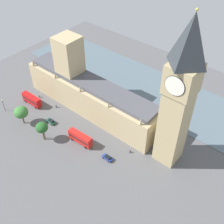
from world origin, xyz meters
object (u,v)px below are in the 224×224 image
object	(u,v)px
double_decker_bus_leading	(32,100)
plane_tree_near_tower	(21,112)
clock_tower	(179,96)
car_blue_midblock	(107,158)
car_dark_green_far_end	(51,121)
street_lamp_slot_10	(44,130)
pedestrian_by_river_gate	(130,151)
double_decker_bus_trailing	(80,138)
pedestrian_opposite_hall	(39,96)
street_lamp_corner	(3,103)
parliament_building	(88,91)
plane_tree_kerbside	(42,128)
pedestrian_under_trees	(56,106)

from	to	relation	value
double_decker_bus_leading	plane_tree_near_tower	distance (m)	13.14
clock_tower	car_blue_midblock	xyz separation A→B (m)	(15.57, -16.35, -28.47)
car_dark_green_far_end	plane_tree_near_tower	xyz separation A→B (m)	(7.45, -8.96, 5.20)
clock_tower	street_lamp_slot_10	size ratio (longest dim) A/B	9.05
clock_tower	pedestrian_by_river_gate	xyz separation A→B (m)	(7.45, -11.76, -28.67)
clock_tower	double_decker_bus_trailing	distance (m)	43.28
pedestrian_opposite_hall	street_lamp_corner	distance (m)	16.99
parliament_building	plane_tree_kerbside	xyz separation A→B (m)	(26.04, -0.09, -2.38)
pedestrian_under_trees	street_lamp_corner	distance (m)	23.08
car_dark_green_far_end	pedestrian_opposite_hall	size ratio (longest dim) A/B	2.79
plane_tree_kerbside	street_lamp_slot_10	bearing A→B (deg)	-158.35
pedestrian_opposite_hall	plane_tree_near_tower	world-z (taller)	plane_tree_near_tower
double_decker_bus_trailing	street_lamp_slot_10	size ratio (longest dim) A/B	1.70
parliament_building	car_dark_green_far_end	xyz separation A→B (m)	(18.04, -5.21, -8.05)
pedestrian_under_trees	clock_tower	bearing A→B (deg)	119.16
parliament_building	pedestrian_opposite_hall	size ratio (longest dim) A/B	43.13
pedestrian_under_trees	plane_tree_near_tower	distance (m)	16.84
double_decker_bus_trailing	pedestrian_by_river_gate	distance (m)	20.30
pedestrian_by_river_gate	street_lamp_corner	distance (m)	60.39
car_dark_green_far_end	pedestrian_opposite_hall	world-z (taller)	car_dark_green_far_end
parliament_building	double_decker_bus_trailing	bearing A→B (deg)	34.79
pedestrian_opposite_hall	pedestrian_under_trees	world-z (taller)	pedestrian_under_trees
car_blue_midblock	pedestrian_under_trees	xyz separation A→B (m)	(-7.69, -37.33, -0.15)
street_lamp_slot_10	pedestrian_opposite_hall	bearing A→B (deg)	-124.29
double_decker_bus_leading	street_lamp_slot_10	size ratio (longest dim) A/B	1.69
pedestrian_under_trees	car_dark_green_far_end	bearing A→B (deg)	56.66
double_decker_bus_trailing	plane_tree_kerbside	world-z (taller)	plane_tree_kerbside
double_decker_bus_leading	car_blue_midblock	size ratio (longest dim) A/B	2.48
pedestrian_under_trees	plane_tree_near_tower	world-z (taller)	plane_tree_near_tower
car_dark_green_far_end	pedestrian_by_river_gate	world-z (taller)	car_dark_green_far_end
clock_tower	pedestrian_opposite_hall	world-z (taller)	clock_tower
street_lamp_slot_10	plane_tree_kerbside	bearing A→B (deg)	21.65
car_dark_green_far_end	plane_tree_kerbside	size ratio (longest dim) A/B	0.50
clock_tower	car_blue_midblock	world-z (taller)	clock_tower
plane_tree_kerbside	clock_tower	bearing A→B (deg)	119.49
pedestrian_under_trees	street_lamp_corner	size ratio (longest dim) A/B	0.25
pedestrian_by_river_gate	plane_tree_kerbside	bearing A→B (deg)	157.83
clock_tower	plane_tree_kerbside	size ratio (longest dim) A/B	6.53
parliament_building	pedestrian_under_trees	xyz separation A→B (m)	(9.82, -11.16, -8.20)
clock_tower	plane_tree_near_tower	size ratio (longest dim) A/B	6.60
car_blue_midblock	street_lamp_slot_10	xyz separation A→B (m)	(7.81, -26.55, 3.49)
parliament_building	car_dark_green_far_end	world-z (taller)	parliament_building
clock_tower	pedestrian_under_trees	distance (m)	61.34
car_dark_green_far_end	plane_tree_kerbside	distance (m)	11.05
pedestrian_opposite_hall	pedestrian_by_river_gate	size ratio (longest dim) A/B	1.03
clock_tower	double_decker_bus_trailing	size ratio (longest dim) A/B	5.34
pedestrian_opposite_hall	plane_tree_kerbside	size ratio (longest dim) A/B	0.18
plane_tree_near_tower	car_dark_green_far_end	bearing A→B (deg)	129.76
clock_tower	car_dark_green_far_end	xyz separation A→B (m)	(16.11, -47.73, -28.46)
plane_tree_kerbside	pedestrian_opposite_hall	bearing A→B (deg)	-125.19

